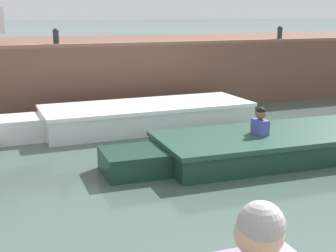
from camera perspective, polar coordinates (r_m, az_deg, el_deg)
ground_plane at (r=7.47m, az=-2.87°, el=-6.09°), size 400.00×400.00×0.00m
far_quay_wall at (r=14.58m, az=-12.85°, el=6.71°), size 60.00×6.00×1.73m
far_wall_coping at (r=11.67m, az=-10.75°, el=9.65°), size 60.00×0.24×0.08m
boat_moored_central_white at (r=10.46m, az=-3.73°, el=1.16°), size 5.55×1.73×0.55m
motorboat_passing at (r=8.69m, az=14.01°, el=-2.09°), size 6.30×1.98×0.94m
mooring_bollard_mid at (r=11.70m, az=-13.49°, el=10.51°), size 0.15×0.15×0.45m
mooring_bollard_east at (r=14.14m, az=13.47°, el=10.96°), size 0.15×0.15×0.45m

